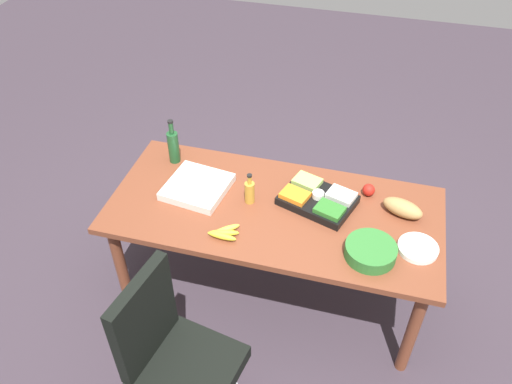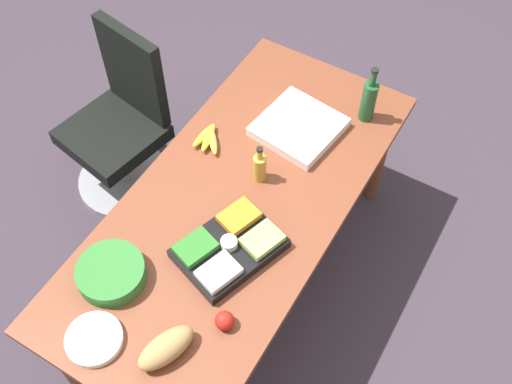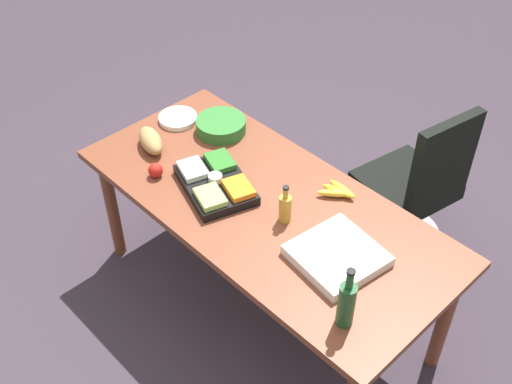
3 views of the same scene
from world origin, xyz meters
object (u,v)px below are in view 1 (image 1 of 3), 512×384
object	(u,v)px
paper_plate_stack	(418,248)
bread_loaf	(403,208)
dressing_bottle	(250,191)
banana_bunch	(224,233)
salad_bowl	(371,251)
apple_red	(369,190)
wine_bottle	(173,146)
conference_table	(274,218)
pizza_box	(197,187)
office_chair	(180,371)
veggie_tray	(318,199)

from	to	relation	value
paper_plate_stack	bread_loaf	bearing A→B (deg)	111.03
dressing_bottle	banana_bunch	distance (m)	0.33
salad_bowl	apple_red	bearing A→B (deg)	96.89
bread_loaf	wine_bottle	size ratio (longest dim) A/B	0.76
apple_red	banana_bunch	bearing A→B (deg)	-142.89
apple_red	bread_loaf	xyz separation A→B (m)	(0.21, -0.13, 0.01)
bread_loaf	wine_bottle	world-z (taller)	wine_bottle
bread_loaf	salad_bowl	xyz separation A→B (m)	(-0.15, -0.38, -0.01)
paper_plate_stack	salad_bowl	world-z (taller)	salad_bowl
dressing_bottle	paper_plate_stack	size ratio (longest dim) A/B	0.94
conference_table	wine_bottle	size ratio (longest dim) A/B	6.30
dressing_bottle	banana_bunch	xyz separation A→B (m)	(-0.06, -0.32, -0.05)
conference_table	banana_bunch	size ratio (longest dim) A/B	11.23
bread_loaf	banana_bunch	bearing A→B (deg)	-155.27
paper_plate_stack	banana_bunch	bearing A→B (deg)	-170.68
bread_loaf	banana_bunch	xyz separation A→B (m)	(-0.95, -0.44, -0.03)
pizza_box	wine_bottle	xyz separation A→B (m)	(-0.24, 0.24, 0.10)
conference_table	bread_loaf	distance (m)	0.76
bread_loaf	wine_bottle	bearing A→B (deg)	174.73
conference_table	wine_bottle	world-z (taller)	wine_bottle
salad_bowl	wine_bottle	world-z (taller)	wine_bottle
conference_table	office_chair	bearing A→B (deg)	-106.06
apple_red	pizza_box	size ratio (longest dim) A/B	0.21
conference_table	wine_bottle	xyz separation A→B (m)	(-0.74, 0.28, 0.21)
veggie_tray	dressing_bottle	bearing A→B (deg)	-167.45
bread_loaf	wine_bottle	xyz separation A→B (m)	(-1.48, 0.14, 0.07)
pizza_box	apple_red	bearing A→B (deg)	20.23
paper_plate_stack	office_chair	bearing A→B (deg)	-143.54
dressing_bottle	paper_plate_stack	distance (m)	1.01
dressing_bottle	veggie_tray	world-z (taller)	dressing_bottle
salad_bowl	veggie_tray	bearing A→B (deg)	135.27
apple_red	dressing_bottle	world-z (taller)	dressing_bottle
office_chair	bread_loaf	world-z (taller)	office_chair
wine_bottle	veggie_tray	bearing A→B (deg)	-9.74
conference_table	pizza_box	world-z (taller)	pizza_box
paper_plate_stack	wine_bottle	xyz separation A→B (m)	(-1.58, 0.40, 0.11)
veggie_tray	salad_bowl	distance (m)	0.49
veggie_tray	pizza_box	world-z (taller)	veggie_tray
conference_table	apple_red	world-z (taller)	apple_red
apple_red	banana_bunch	size ratio (longest dim) A/B	0.43
apple_red	veggie_tray	distance (m)	0.33
banana_bunch	paper_plate_stack	bearing A→B (deg)	9.32
apple_red	wine_bottle	bearing A→B (deg)	179.51
veggie_tray	paper_plate_stack	size ratio (longest dim) A/B	2.24
apple_red	bread_loaf	bearing A→B (deg)	-31.23
office_chair	apple_red	xyz separation A→B (m)	(0.80, 1.21, 0.42)
conference_table	bread_loaf	size ratio (longest dim) A/B	8.23
office_chair	pizza_box	distance (m)	1.08
apple_red	dressing_bottle	size ratio (longest dim) A/B	0.37
paper_plate_stack	salad_bowl	distance (m)	0.27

